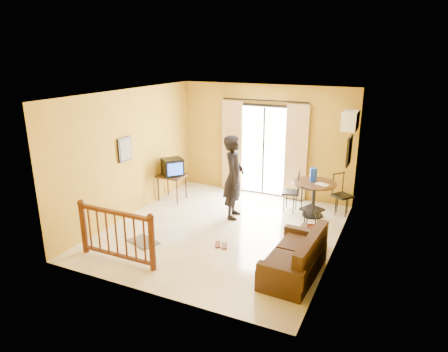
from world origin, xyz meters
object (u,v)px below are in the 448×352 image
at_px(sofa, 296,260).
at_px(standing_person, 234,177).
at_px(dining_table, 314,189).
at_px(coffee_table, 309,240).
at_px(television, 173,167).

height_order(sofa, standing_person, standing_person).
height_order(dining_table, coffee_table, dining_table).
relative_size(television, standing_person, 0.34).
bearing_deg(television, coffee_table, -68.81).
relative_size(dining_table, sofa, 0.58).
distance_m(television, sofa, 4.34).
distance_m(dining_table, standing_person, 1.82).
bearing_deg(coffee_table, standing_person, 154.16).
bearing_deg(television, sofa, -80.01).
relative_size(coffee_table, standing_person, 0.46).
xyz_separation_m(dining_table, sofa, (0.34, -2.63, -0.34)).
bearing_deg(sofa, standing_person, 139.69).
bearing_deg(sofa, coffee_table, 92.94).
relative_size(dining_table, standing_person, 0.51).
xyz_separation_m(television, sofa, (3.72, -2.16, -0.57)).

